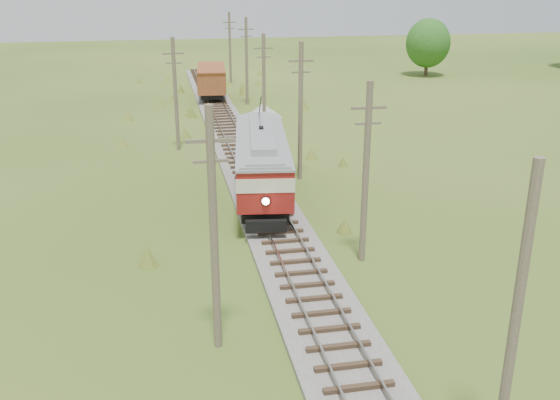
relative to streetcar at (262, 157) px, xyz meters
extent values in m
cube|color=#605B54|center=(0.00, 6.70, -2.59)|extent=(3.60, 96.00, 0.25)
cube|color=#726659|center=(-0.72, 6.70, -2.23)|extent=(0.08, 96.00, 0.17)
cube|color=#726659|center=(0.72, 6.70, -2.23)|extent=(0.08, 96.00, 0.17)
cube|color=#2D2116|center=(0.00, 6.70, -2.38)|extent=(2.40, 96.00, 0.16)
cube|color=black|center=(0.00, 0.00, -1.68)|extent=(4.00, 11.79, 0.47)
cube|color=maroon|center=(0.00, 0.00, -0.63)|extent=(4.57, 12.85, 1.15)
cube|color=beige|center=(0.00, 0.00, 0.31)|extent=(4.61, 12.91, 0.73)
cube|color=black|center=(0.00, 0.00, 0.31)|extent=(4.56, 12.36, 0.58)
cube|color=maroon|center=(0.00, 0.00, 0.83)|extent=(4.57, 12.85, 0.31)
cube|color=gray|center=(0.00, 0.00, 1.18)|extent=(4.64, 12.98, 0.40)
cube|color=gray|center=(0.00, 0.00, 1.53)|extent=(2.55, 9.52, 0.42)
sphere|color=#FFF2BF|center=(-0.84, -6.31, -0.48)|extent=(0.38, 0.38, 0.38)
cylinder|color=black|center=(0.25, 1.87, 2.72)|extent=(0.71, 4.84, 2.02)
cylinder|color=black|center=(-1.41, -4.61, -1.73)|extent=(0.24, 0.85, 0.84)
cylinder|color=black|center=(0.15, -4.82, -1.73)|extent=(0.24, 0.85, 0.84)
cylinder|color=black|center=(-0.15, 4.82, -1.73)|extent=(0.24, 0.85, 0.84)
cylinder|color=black|center=(1.41, 4.61, -1.73)|extent=(0.24, 0.85, 0.84)
cube|color=black|center=(0.00, 33.20, -1.76)|extent=(2.98, 8.15, 0.55)
cube|color=brown|center=(0.00, 33.20, -0.38)|extent=(3.63, 9.09, 2.22)
cube|color=brown|center=(0.00, 33.20, 0.79)|extent=(3.70, 9.27, 0.13)
cylinder|color=black|center=(-1.06, 30.62, -1.71)|extent=(0.21, 0.90, 0.89)
cylinder|color=black|center=(0.60, 30.48, -1.71)|extent=(0.21, 0.90, 0.89)
cylinder|color=black|center=(-0.60, 35.93, -1.71)|extent=(0.21, 0.90, 0.89)
cylinder|color=black|center=(1.06, 35.78, -1.71)|extent=(0.21, 0.90, 0.89)
cone|color=gray|center=(4.10, 23.87, -2.11)|extent=(3.20, 3.20, 1.20)
cone|color=gray|center=(4.90, 22.87, -2.36)|extent=(1.80, 1.80, 0.70)
cylinder|color=brown|center=(3.10, -22.30, 1.69)|extent=(0.30, 0.30, 8.80)
cylinder|color=brown|center=(3.30, -9.30, 1.59)|extent=(0.30, 0.30, 8.60)
cube|color=brown|center=(3.30, -9.30, 4.69)|extent=(1.60, 0.12, 0.12)
cube|color=brown|center=(3.30, -9.30, 3.99)|extent=(1.20, 0.10, 0.10)
cylinder|color=brown|center=(3.20, 3.70, 1.79)|extent=(0.30, 0.30, 9.00)
cube|color=brown|center=(3.20, 3.70, 5.09)|extent=(1.60, 0.12, 0.12)
cube|color=brown|center=(3.20, 3.70, 4.39)|extent=(1.20, 0.10, 0.10)
cylinder|color=brown|center=(3.00, 16.70, 1.49)|extent=(0.30, 0.30, 8.40)
cube|color=brown|center=(3.00, 16.70, 4.49)|extent=(1.60, 0.12, 0.12)
cube|color=brown|center=(3.00, 16.70, 3.79)|extent=(1.20, 0.10, 0.10)
cylinder|color=brown|center=(3.40, 29.70, 1.74)|extent=(0.30, 0.30, 8.90)
cube|color=brown|center=(3.40, 29.70, 4.99)|extent=(1.60, 0.12, 0.12)
cube|color=brown|center=(3.40, 29.70, 4.29)|extent=(1.20, 0.10, 0.10)
cylinder|color=brown|center=(3.20, 42.70, 1.64)|extent=(0.30, 0.30, 8.70)
cube|color=brown|center=(3.20, 42.70, 4.79)|extent=(1.60, 0.12, 0.12)
cube|color=brown|center=(3.20, 42.70, 4.09)|extent=(1.20, 0.10, 0.10)
cylinder|color=brown|center=(-4.20, -15.30, 1.79)|extent=(0.30, 0.30, 9.00)
cube|color=brown|center=(-4.20, -15.30, 5.09)|extent=(1.60, 0.12, 0.12)
cube|color=brown|center=(-4.20, -15.30, 4.39)|extent=(1.20, 0.10, 0.10)
cylinder|color=brown|center=(-4.50, 12.70, 1.59)|extent=(0.30, 0.30, 8.60)
cube|color=brown|center=(-4.50, 12.70, 4.69)|extent=(1.60, 0.12, 0.12)
cube|color=brown|center=(-4.50, 12.70, 3.99)|extent=(1.20, 0.10, 0.10)
cylinder|color=#38281C|center=(30.00, 44.70, -1.45)|extent=(0.50, 0.50, 2.52)
ellipsoid|color=#205419|center=(30.00, 44.70, 1.63)|extent=(5.88, 5.88, 6.47)
camera|label=1|loc=(-5.76, -35.21, 10.20)|focal=40.00mm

